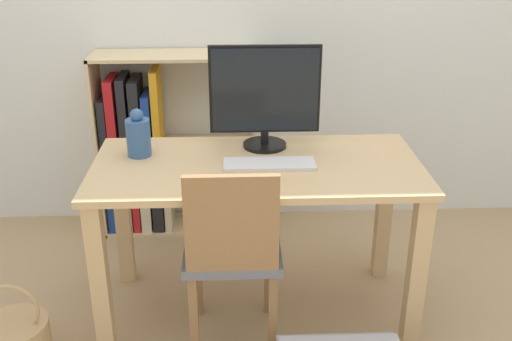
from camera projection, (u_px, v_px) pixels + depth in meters
ground_plane at (257, 309)px, 2.85m from camera, size 10.00×10.00×0.00m
desk at (257, 193)px, 2.61m from camera, size 1.41×0.68×0.75m
monitor at (265, 94)px, 2.64m from camera, size 0.49×0.20×0.46m
keyboard at (269, 164)px, 2.53m from camera, size 0.39×0.13×0.02m
vase at (138, 136)px, 2.60m from camera, size 0.10×0.10×0.21m
chair at (232, 249)px, 2.44m from camera, size 0.40×0.40×0.86m
bookshelf at (149, 154)px, 3.41m from camera, size 0.88×0.28×1.04m
basket at (16, 341)px, 2.48m from camera, size 0.28×0.28×0.39m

